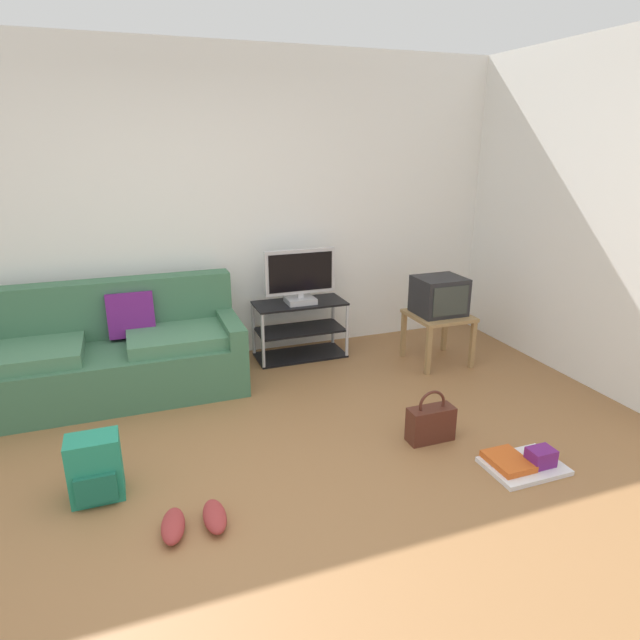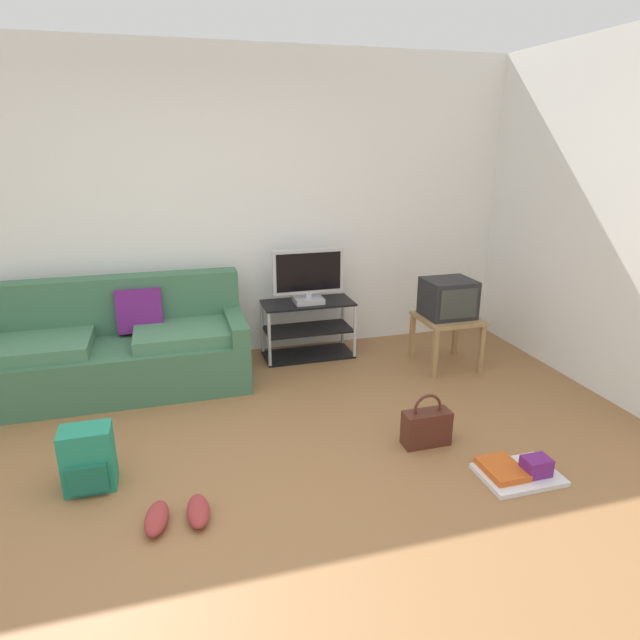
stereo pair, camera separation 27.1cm
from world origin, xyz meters
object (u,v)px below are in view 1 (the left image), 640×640
floor_tray (523,463)px  tv_stand (300,329)px  flat_tv (300,277)px  sneakers_pair (194,521)px  crt_tv (439,296)px  couch (108,355)px  side_table (438,322)px  handbag (431,423)px  backpack (95,468)px

floor_tray → tv_stand: bearing=108.0°
flat_tv → sneakers_pair: flat_tv is taller
sneakers_pair → crt_tv: bearing=32.7°
couch → sneakers_pair: 1.92m
side_table → floor_tray: (-0.40, -1.66, -0.34)m
floor_tray → flat_tv: bearing=108.2°
tv_stand → floor_tray: (0.72, -2.22, -0.22)m
crt_tv → handbag: (-0.77, -1.19, -0.49)m
crt_tv → handbag: 1.50m
flat_tv → sneakers_pair: (-1.26, -2.05, -0.72)m
handbag → side_table: bearing=56.7°
couch → backpack: 1.41m
crt_tv → floor_tray: size_ratio=0.89×
tv_stand → crt_tv: bearing=-25.7°
sneakers_pair → floor_tray: (1.98, -0.15, -0.00)m
couch → sneakers_pair: couch is taller
tv_stand → side_table: tv_stand is taller
backpack → crt_tv: bearing=42.2°
sneakers_pair → floor_tray: floor_tray is taller
side_table → sneakers_pair: (-2.38, -1.51, -0.34)m
couch → tv_stand: (1.66, 0.21, -0.06)m
sneakers_pair → backpack: bearing=136.2°
crt_tv → sneakers_pair: crt_tv is taller
backpack → sneakers_pair: bearing=-22.2°
flat_tv → handbag: flat_tv is taller
couch → tv_stand: bearing=7.3°
tv_stand → side_table: size_ratio=1.64×
tv_stand → crt_tv: (1.12, -0.54, 0.36)m
flat_tv → handbag: (0.36, -1.70, -0.64)m
flat_tv → crt_tv: size_ratio=1.56×
couch → floor_tray: bearing=-40.1°
handbag → floor_tray: (0.37, -0.49, -0.09)m
handbag → tv_stand: bearing=101.7°
tv_stand → floor_tray: size_ratio=1.77×
couch → handbag: (2.02, -1.51, -0.19)m
crt_tv → backpack: bearing=-159.4°
sneakers_pair → couch: bearing=102.2°
crt_tv → floor_tray: 1.82m
couch → flat_tv: size_ratio=3.19×
crt_tv → backpack: (-2.86, -1.07, -0.44)m
flat_tv → floor_tray: (0.72, -2.20, -0.73)m
crt_tv → flat_tv: bearing=155.2°
side_table → crt_tv: crt_tv is taller
flat_tv → crt_tv: bearing=-24.8°
couch → handbag: bearing=-36.8°
tv_stand → handbag: bearing=-78.3°
side_table → handbag: side_table is taller
flat_tv → handbag: 1.85m
sneakers_pair → handbag: bearing=12.0°
couch → crt_tv: bearing=-6.7°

